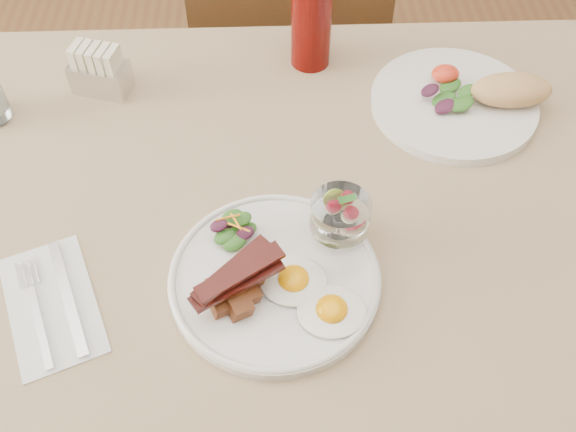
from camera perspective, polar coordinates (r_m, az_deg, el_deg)
name	(u,v)px	position (r m, az deg, el deg)	size (l,w,h in m)	color
table	(304,242)	(1.01, 1.41, -2.36)	(1.33, 0.88, 0.75)	brown
chair_far	(288,51)	(1.57, 0.03, 14.47)	(0.42, 0.42, 0.93)	brown
main_plate	(275,279)	(0.85, -1.20, -5.63)	(0.28, 0.28, 0.02)	silver
fried_eggs	(312,295)	(0.82, 2.17, -7.02)	(0.15, 0.14, 0.02)	white
bacon_potato_pile	(237,285)	(0.81, -4.58, -6.12)	(0.12, 0.10, 0.06)	brown
side_salad	(234,230)	(0.87, -4.84, -1.29)	(0.07, 0.06, 0.03)	#184D14
fruit_cup	(340,215)	(0.85, 4.65, 0.10)	(0.08, 0.08, 0.08)	white
second_plate	(467,99)	(1.11, 15.66, 10.01)	(0.30, 0.27, 0.07)	silver
ketchup_bottle	(312,15)	(1.12, 2.11, 17.44)	(0.07, 0.07, 0.20)	#500604
hot_sauce_bottle	(312,26)	(1.14, 2.18, 16.51)	(0.04, 0.04, 0.14)	#500604
sugar_caddy	(99,72)	(1.14, -16.41, 12.19)	(0.10, 0.08, 0.09)	silver
napkin_cutlery	(53,304)	(0.89, -20.18, -7.34)	(0.17, 0.22, 0.01)	silver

